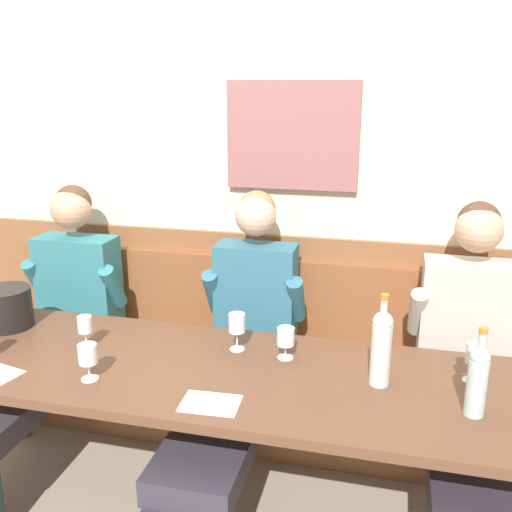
% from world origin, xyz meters
% --- Properties ---
extents(room_wall_back, '(6.80, 0.12, 2.80)m').
position_xyz_m(room_wall_back, '(0.00, 1.09, 1.40)').
color(room_wall_back, beige).
rests_on(room_wall_back, ground).
extents(wood_wainscot_panel, '(6.80, 0.03, 1.06)m').
position_xyz_m(wood_wainscot_panel, '(0.00, 1.04, 0.53)').
color(wood_wainscot_panel, brown).
rests_on(wood_wainscot_panel, ground).
extents(wall_bench, '(2.84, 0.42, 0.94)m').
position_xyz_m(wall_bench, '(0.00, 0.83, 0.28)').
color(wall_bench, brown).
rests_on(wall_bench, ground).
extents(dining_table, '(2.54, 0.78, 0.72)m').
position_xyz_m(dining_table, '(0.00, 0.18, 0.65)').
color(dining_table, brown).
rests_on(dining_table, ground).
extents(person_center_right_seat, '(0.53, 1.21, 1.32)m').
position_xyz_m(person_center_right_seat, '(-0.97, 0.48, 0.64)').
color(person_center_right_seat, '#25363B').
rests_on(person_center_right_seat, ground).
extents(person_center_left_seat, '(0.50, 1.20, 1.33)m').
position_xyz_m(person_center_left_seat, '(0.02, 0.48, 0.64)').
color(person_center_left_seat, '#322836').
rests_on(person_center_left_seat, ground).
extents(person_left_seat, '(0.54, 1.21, 1.33)m').
position_xyz_m(person_left_seat, '(1.03, 0.48, 0.64)').
color(person_left_seat, '#2D323A').
rests_on(person_left_seat, ground).
extents(ice_bucket, '(0.23, 0.23, 0.19)m').
position_xyz_m(ice_bucket, '(-1.07, 0.34, 0.82)').
color(ice_bucket, black).
rests_on(ice_bucket, dining_table).
extents(wine_bottle_green_tall, '(0.07, 0.07, 0.33)m').
position_xyz_m(wine_bottle_green_tall, '(0.98, 0.07, 0.86)').
color(wine_bottle_green_tall, '#ADC3C6').
rests_on(wine_bottle_green_tall, dining_table).
extents(wine_bottle_amber_mid, '(0.08, 0.08, 0.36)m').
position_xyz_m(wine_bottle_amber_mid, '(0.65, 0.21, 0.88)').
color(wine_bottle_amber_mid, silver).
rests_on(wine_bottle_amber_mid, dining_table).
extents(wine_glass_center_rear, '(0.07, 0.07, 0.16)m').
position_xyz_m(wine_glass_center_rear, '(1.00, 0.31, 0.83)').
color(wine_glass_center_rear, silver).
rests_on(wine_glass_center_rear, dining_table).
extents(wine_glass_left_end, '(0.07, 0.07, 0.14)m').
position_xyz_m(wine_glass_left_end, '(-0.59, 0.22, 0.82)').
color(wine_glass_left_end, silver).
rests_on(wine_glass_left_end, dining_table).
extents(wine_glass_near_bucket, '(0.07, 0.07, 0.15)m').
position_xyz_m(wine_glass_near_bucket, '(-0.44, -0.03, 0.82)').
color(wine_glass_near_bucket, silver).
rests_on(wine_glass_near_bucket, dining_table).
extents(wine_glass_mid_right, '(0.07, 0.07, 0.14)m').
position_xyz_m(wine_glass_mid_right, '(0.26, 0.33, 0.81)').
color(wine_glass_mid_right, silver).
rests_on(wine_glass_mid_right, dining_table).
extents(wine_glass_center_front, '(0.07, 0.07, 0.17)m').
position_xyz_m(wine_glass_center_front, '(0.05, 0.36, 0.84)').
color(wine_glass_center_front, silver).
rests_on(wine_glass_center_front, dining_table).
extents(tasting_sheet_right_guest, '(0.22, 0.16, 0.00)m').
position_xyz_m(tasting_sheet_right_guest, '(0.07, -0.08, 0.72)').
color(tasting_sheet_right_guest, white).
rests_on(tasting_sheet_right_guest, dining_table).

